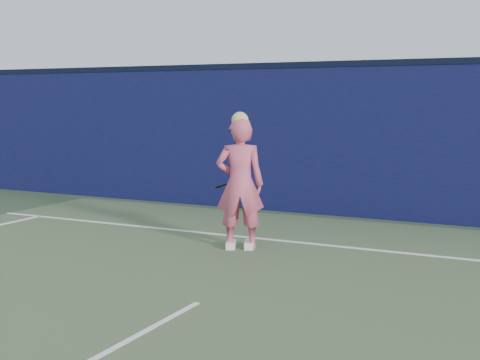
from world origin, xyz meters
The scene contains 6 objects.
ground centered at (0.00, 0.00, 0.00)m, with size 80.00×80.00×0.00m, color #2E4027.
backstop_wall centered at (0.00, 6.50, 1.25)m, with size 24.00×0.40×2.50m, color black.
wall_cap centered at (0.00, 6.50, 2.55)m, with size 24.00×0.42×0.10m, color black.
player centered at (-0.70, 3.34, 0.87)m, with size 0.74×0.63×1.81m.
racket centered at (-0.91, 3.78, 0.86)m, with size 0.39×0.39×0.28m.
court_lines centered at (0.00, -0.33, 0.01)m, with size 11.00×12.04×0.01m.
Camera 1 is at (3.14, -4.43, 1.96)m, focal length 50.00 mm.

